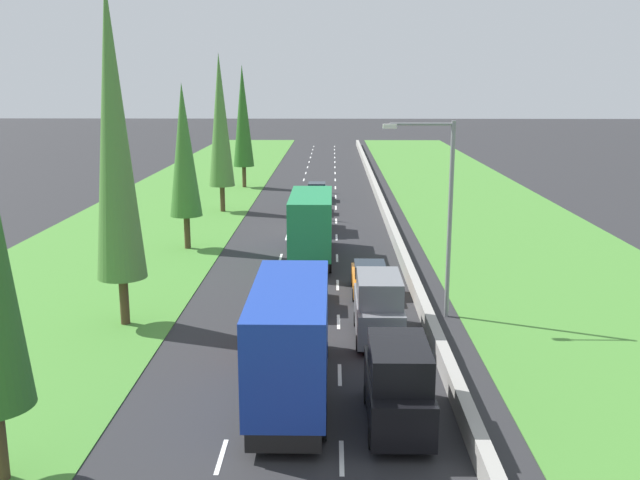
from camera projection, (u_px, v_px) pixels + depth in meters
name	position (u px, v px, depth m)	size (l,w,h in m)	color
ground_plane	(316.00, 202.00, 64.61)	(300.00, 300.00, 0.00)	#28282B
grass_verge_left	(178.00, 201.00, 64.83)	(14.00, 140.00, 0.04)	#478433
grass_verge_right	(475.00, 202.00, 64.36)	(14.00, 140.00, 0.04)	#478433
median_barrier	(379.00, 198.00, 64.42)	(0.44, 120.00, 0.85)	#9E9B93
lane_markings	(316.00, 202.00, 64.61)	(3.64, 116.00, 0.01)	white
blue_box_truck_centre_lane	(291.00, 336.00, 24.27)	(2.46, 9.40, 4.18)	black
blue_sedan_centre_lane	(304.00, 291.00, 34.33)	(1.82, 4.50, 1.64)	#1E47B7
green_box_truck_centre_lane	(311.00, 225.00, 43.22)	(2.46, 9.40, 4.18)	black
silver_van_centre_lane	(314.00, 212.00, 51.89)	(1.96, 4.90, 2.82)	silver
black_van_right_lane	(398.00, 385.00, 22.30)	(1.96, 4.90, 2.82)	black
maroon_hatchback_centre_lane	(313.00, 203.00, 59.20)	(1.74, 3.90, 1.72)	maroon
grey_van_right_lane	(378.00, 307.00, 29.97)	(1.96, 4.90, 2.82)	slate
orange_sedan_right_lane	(370.00, 278.00, 36.58)	(1.82, 4.50, 1.64)	orange
teal_sedan_centre_lane	(317.00, 192.00, 65.45)	(1.82, 4.50, 1.64)	teal
poplar_tree_second	(114.00, 133.00, 30.20)	(2.17, 2.17, 14.97)	#4C3823
poplar_tree_third	(184.00, 151.00, 45.20)	(2.07, 2.07, 10.66)	#4C3823
poplar_tree_fourth	(220.00, 121.00, 58.19)	(2.13, 2.13, 13.00)	#4C3823
poplar_tree_fifth	(243.00, 116.00, 72.06)	(2.11, 2.11, 12.39)	#4C3823
street_light_mast	(443.00, 205.00, 32.03)	(3.20, 0.28, 9.00)	gray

